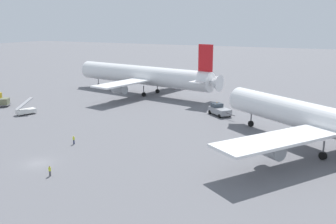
# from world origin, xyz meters

# --- Properties ---
(ground_plane) EXTENTS (600.00, 600.00, 0.00)m
(ground_plane) POSITION_xyz_m (0.00, 0.00, 0.00)
(ground_plane) COLOR slate
(airliner_at_gate_left) EXTENTS (54.64, 42.26, 16.11)m
(airliner_at_gate_left) POSITION_xyz_m (-15.34, 58.73, 5.78)
(airliner_at_gate_left) COLOR white
(airliner_at_gate_left) RESTS_ON ground
(airliner_being_pushed) EXTENTS (44.14, 43.25, 16.83)m
(airliner_being_pushed) POSITION_xyz_m (40.02, 26.67, 5.33)
(airliner_being_pushed) COLOR white
(airliner_being_pushed) RESTS_ON ground
(pushback_tug) EXTENTS (8.27, 6.97, 3.01)m
(pushback_tug) POSITION_xyz_m (15.23, 43.30, 1.28)
(pushback_tug) COLOR gray
(pushback_tug) RESTS_ON ground
(gse_stair_truck_yellow) EXTENTS (3.39, 4.94, 4.06)m
(gse_stair_truck_yellow) POSITION_xyz_m (-27.07, 22.51, 1.03)
(gse_stair_truck_yellow) COLOR silver
(gse_stair_truck_yellow) RESTS_ON ground
(gse_container_dolly_flat) EXTENTS (3.60, 3.88, 2.15)m
(gse_container_dolly_flat) POSITION_xyz_m (-39.20, 26.47, 1.17)
(gse_container_dolly_flat) COLOR slate
(gse_container_dolly_flat) RESTS_ON ground
(ground_crew_ramp_agent_by_cones) EXTENTS (0.36, 0.36, 1.64)m
(ground_crew_ramp_agent_by_cones) POSITION_xyz_m (-1.30, 10.06, 0.85)
(ground_crew_ramp_agent_by_cones) COLOR #2D3351
(ground_crew_ramp_agent_by_cones) RESTS_ON ground
(ground_crew_marshaller_foreground) EXTENTS (0.36, 0.36, 1.55)m
(ground_crew_marshaller_foreground) POSITION_xyz_m (5.42, -2.90, 0.80)
(ground_crew_marshaller_foreground) COLOR #4C4C51
(ground_crew_marshaller_foreground) RESTS_ON ground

